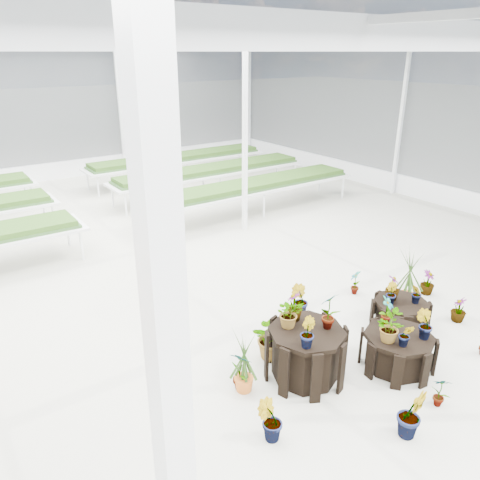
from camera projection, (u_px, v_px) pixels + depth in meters
ground_plane at (237, 343)px, 7.24m from camera, size 24.00×24.00×0.00m
greenhouse_shell at (237, 205)px, 6.40m from camera, size 18.00×24.00×4.50m
steel_frame at (237, 205)px, 6.40m from camera, size 18.00×24.00×4.50m
nursery_benches at (85, 203)px, 12.55m from camera, size 16.00×7.00×0.84m
plinth_tall at (306, 353)px, 6.39m from camera, size 1.35×1.35×0.74m
plinth_mid at (397, 351)px, 6.61m from camera, size 1.12×1.12×0.53m
plinth_low at (400, 313)px, 7.69m from camera, size 0.98×0.98×0.41m
nursery_plants at (338, 324)px, 6.85m from camera, size 4.94×3.11×1.29m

